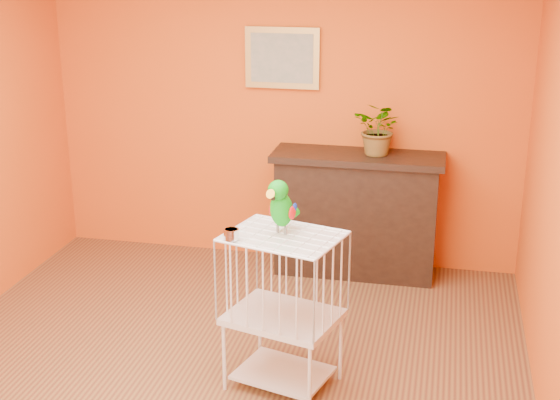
# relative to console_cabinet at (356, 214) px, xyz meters

# --- Properties ---
(ground) EXTENTS (4.50, 4.50, 0.00)m
(ground) POSITION_rel_console_cabinet_xyz_m (-0.67, -2.01, -0.52)
(ground) COLOR brown
(ground) RESTS_ON ground
(room_shell) EXTENTS (4.50, 4.50, 4.50)m
(room_shell) POSITION_rel_console_cabinet_xyz_m (-0.67, -2.01, 1.07)
(room_shell) COLOR #C94E13
(room_shell) RESTS_ON ground
(console_cabinet) EXTENTS (1.39, 0.50, 1.03)m
(console_cabinet) POSITION_rel_console_cabinet_xyz_m (0.00, 0.00, 0.00)
(console_cabinet) COLOR black
(console_cabinet) RESTS_ON ground
(potted_plant) EXTENTS (0.53, 0.55, 0.34)m
(potted_plant) POSITION_rel_console_cabinet_xyz_m (0.17, 0.06, 0.68)
(potted_plant) COLOR #26722D
(potted_plant) RESTS_ON console_cabinet
(framed_picture) EXTENTS (0.62, 0.04, 0.50)m
(framed_picture) POSITION_rel_console_cabinet_xyz_m (-0.67, 0.21, 1.23)
(framed_picture) COLOR #B38B40
(framed_picture) RESTS_ON room_shell
(birdcage) EXTENTS (0.76, 0.66, 1.00)m
(birdcage) POSITION_rel_console_cabinet_xyz_m (-0.22, -1.85, 0.01)
(birdcage) COLOR beige
(birdcage) RESTS_ON ground
(feed_cup) EXTENTS (0.09, 0.09, 0.06)m
(feed_cup) POSITION_rel_console_cabinet_xyz_m (-0.50, -1.99, 0.52)
(feed_cup) COLOR silver
(feed_cup) RESTS_ON birdcage
(parrot) EXTENTS (0.19, 0.31, 0.34)m
(parrot) POSITION_rel_console_cabinet_xyz_m (-0.24, -1.82, 0.66)
(parrot) COLOR #59544C
(parrot) RESTS_ON birdcage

